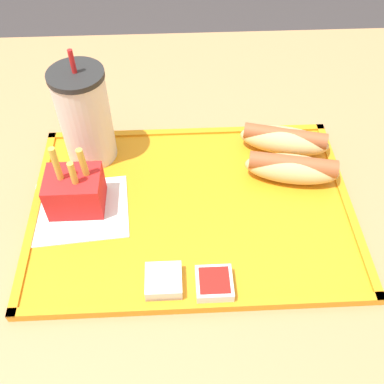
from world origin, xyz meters
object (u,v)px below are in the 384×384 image
(sauce_cup_mayo, at_px, (164,280))
(hot_dog_far, at_px, (284,139))
(fries_carton, at_px, (75,192))
(soda_cup, at_px, (85,116))
(sauce_cup_ketchup, at_px, (214,284))
(hot_dog_near, at_px, (292,168))

(sauce_cup_mayo, bearing_deg, hot_dog_far, 50.60)
(fries_carton, xyz_separation_m, sauce_cup_mayo, (0.12, -0.14, -0.02))
(fries_carton, relative_size, sauce_cup_mayo, 2.48)
(soda_cup, bearing_deg, sauce_cup_ketchup, -55.06)
(hot_dog_far, distance_m, fries_carton, 0.34)
(fries_carton, bearing_deg, hot_dog_far, 17.97)
(hot_dog_far, bearing_deg, sauce_cup_mayo, -129.40)
(hot_dog_far, bearing_deg, hot_dog_near, -90.00)
(hot_dog_near, bearing_deg, sauce_cup_mayo, -138.23)
(hot_dog_far, relative_size, sauce_cup_mayo, 3.22)
(hot_dog_far, bearing_deg, fries_carton, -162.03)
(sauce_cup_mayo, xyz_separation_m, sauce_cup_ketchup, (0.06, -0.01, 0.00))
(soda_cup, height_order, sauce_cup_mayo, soda_cup)
(soda_cup, distance_m, fries_carton, 0.12)
(sauce_cup_mayo, distance_m, sauce_cup_ketchup, 0.06)
(soda_cup, distance_m, hot_dog_far, 0.32)
(soda_cup, bearing_deg, hot_dog_near, -12.84)
(fries_carton, relative_size, sauce_cup_ketchup, 2.48)
(hot_dog_near, height_order, sauce_cup_mayo, hot_dog_near)
(hot_dog_near, relative_size, fries_carton, 1.29)
(sauce_cup_ketchup, bearing_deg, fries_carton, 142.72)
(soda_cup, distance_m, sauce_cup_ketchup, 0.32)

